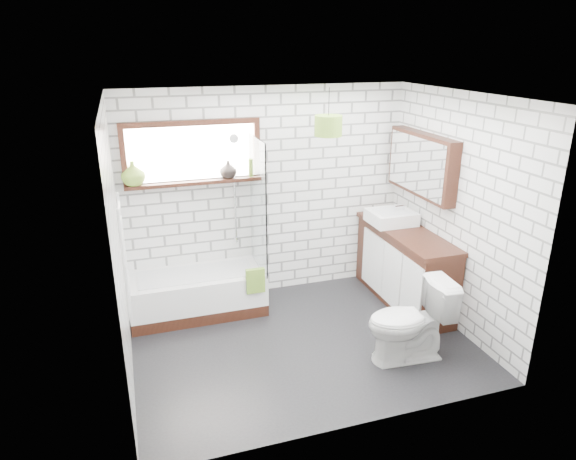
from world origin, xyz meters
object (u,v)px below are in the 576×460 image
object	(u,v)px
basin	(391,217)
toilet	(409,322)
bathtub	(197,293)
vanity	(404,267)
pendant	(328,126)

from	to	relation	value
basin	toilet	bearing A→B (deg)	-110.15
bathtub	toilet	distance (m)	2.40
basin	toilet	xyz separation A→B (m)	(-0.50, -1.36, -0.58)
basin	toilet	world-z (taller)	basin
vanity	basin	bearing A→B (deg)	102.09
basin	toilet	size ratio (longest dim) A/B	0.62
vanity	pendant	size ratio (longest dim) A/B	5.33
toilet	bathtub	bearing A→B (deg)	-126.28
bathtub	basin	distance (m)	2.44
bathtub	toilet	xyz separation A→B (m)	(1.82, -1.55, 0.17)
basin	pendant	world-z (taller)	pendant
bathtub	basin	bearing A→B (deg)	-4.84
toilet	pendant	world-z (taller)	pendant
pendant	bathtub	bearing A→B (deg)	174.10
vanity	toilet	world-z (taller)	vanity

